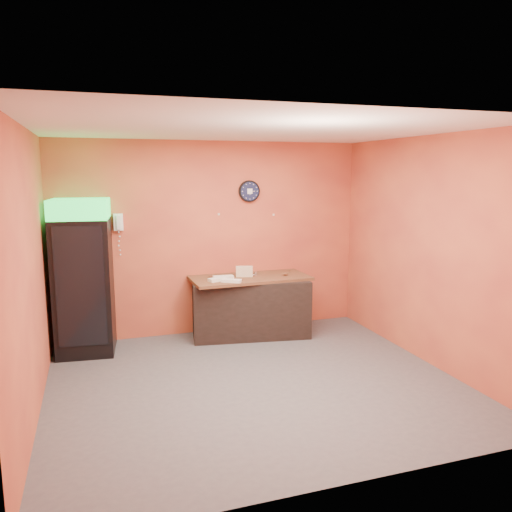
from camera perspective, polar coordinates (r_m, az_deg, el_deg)
name	(u,v)px	position (r m, az deg, el deg)	size (l,w,h in m)	color
floor	(255,382)	(5.83, -0.15, -14.25)	(4.50, 4.50, 0.00)	#47474C
back_wall	(212,238)	(7.33, -5.01, 2.04)	(4.50, 0.02, 2.80)	#D8683D
left_wall	(29,274)	(5.20, -24.48, -1.90)	(0.02, 4.00, 2.80)	#D8683D
right_wall	(429,251)	(6.47, 19.15, 0.54)	(0.02, 4.00, 2.80)	#D8683D
ceiling	(255,129)	(5.35, -0.16, 14.32)	(4.50, 4.00, 0.02)	white
beverage_cooler	(84,279)	(6.82, -19.06, -2.54)	(0.78, 0.78, 2.02)	black
prep_counter	(250,307)	(7.29, -0.67, -5.87)	(1.66, 0.74, 0.83)	black
wall_clock	(249,191)	(7.39, -0.77, 7.42)	(0.32, 0.06, 0.32)	black
wall_phone	(118,222)	(7.06, -15.47, 3.76)	(0.13, 0.11, 0.23)	white
butcher_paper	(250,278)	(7.19, -0.68, -2.53)	(1.69, 0.77, 0.04)	brown
sub_roll_stack	(244,271)	(7.17, -1.35, -1.78)	(0.25, 0.14, 0.15)	beige
wrapped_sandwich_left	(219,279)	(6.93, -4.26, -2.67)	(0.30, 0.12, 0.04)	white
wrapped_sandwich_mid	(232,281)	(6.83, -2.81, -2.84)	(0.27, 0.11, 0.04)	white
wrapped_sandwich_right	(223,277)	(7.06, -3.75, -2.44)	(0.29, 0.11, 0.04)	white
kitchen_tool	(256,274)	(7.26, -0.04, -2.03)	(0.05, 0.05, 0.05)	silver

